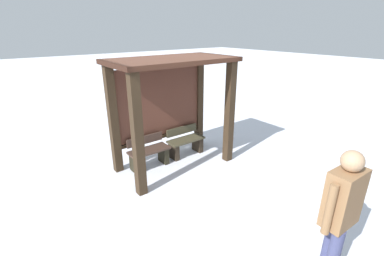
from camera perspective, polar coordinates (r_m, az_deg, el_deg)
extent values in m
plane|color=white|center=(6.37, -3.68, -7.84)|extent=(60.00, 60.00, 0.00)
cube|color=#342518|center=(4.90, -11.68, -1.96)|extent=(0.17, 0.17, 2.38)
cube|color=#342518|center=(6.19, 8.08, 3.11)|extent=(0.17, 0.17, 2.38)
cube|color=#342518|center=(5.88, -16.60, 1.47)|extent=(0.17, 0.17, 2.38)
cube|color=#342518|center=(7.00, 1.48, 5.36)|extent=(0.17, 0.17, 2.38)
cube|color=#331D14|center=(5.63, -4.26, 14.39)|extent=(2.65, 1.44, 0.09)
cube|color=#552F23|center=(6.29, -6.88, 5.68)|extent=(2.17, 0.08, 1.63)
cube|color=#342518|center=(6.56, -6.46, -1.77)|extent=(2.17, 0.06, 0.08)
cube|color=#422F27|center=(6.15, -9.22, -4.76)|extent=(0.95, 0.40, 0.04)
cube|color=#422F27|center=(6.21, -10.13, -2.51)|extent=(0.90, 0.04, 0.20)
cube|color=black|center=(6.41, -6.18, -5.72)|extent=(0.12, 0.34, 0.40)
cube|color=black|center=(6.10, -12.20, -7.52)|extent=(0.12, 0.34, 0.40)
cube|color=#433E2B|center=(6.66, -1.31, -2.54)|extent=(0.95, 0.39, 0.04)
cube|color=#433E2B|center=(6.71, -2.22, -0.49)|extent=(0.90, 0.04, 0.20)
cube|color=#2E241A|center=(6.95, 1.19, -3.45)|extent=(0.12, 0.34, 0.39)
cube|color=#2E241A|center=(6.55, -3.94, -5.07)|extent=(0.12, 0.34, 0.39)
cube|color=#966D48|center=(3.55, 29.88, -12.94)|extent=(0.47, 0.28, 0.70)
sphere|color=tan|center=(3.34, 31.31, -6.11)|extent=(0.24, 0.24, 0.24)
cylinder|color=#434875|center=(4.11, 27.43, -21.33)|extent=(0.15, 0.15, 0.89)
cylinder|color=#966D48|center=(3.35, 27.54, -15.32)|extent=(0.09, 0.09, 0.63)
cylinder|color=#966D48|center=(3.80, 31.72, -11.72)|extent=(0.09, 0.09, 0.63)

